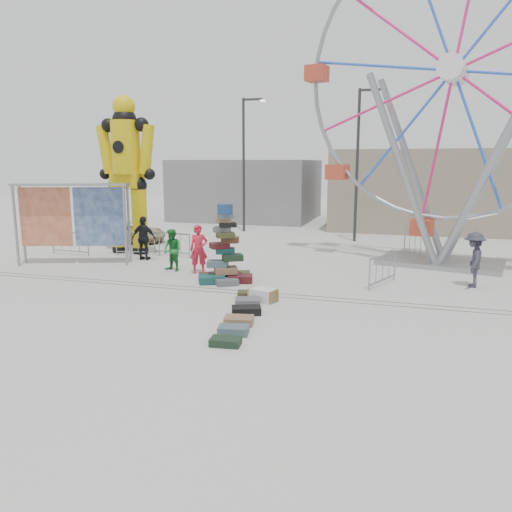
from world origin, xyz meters
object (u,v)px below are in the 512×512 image
(crash_test_dummy, at_px, (127,169))
(pedestrian_red, at_px, (199,249))
(barricade_dummy_c, at_px, (172,244))
(pedestrian_grey, at_px, (474,260))
(lamp_post_right, at_px, (359,158))
(barricade_wheel_front, at_px, (383,270))
(pedestrian_green, at_px, (172,250))
(parked_suv, at_px, (131,232))
(ferris_wheel, at_px, (452,97))
(barricade_dummy_a, at_px, (70,243))
(suitcase_tower, at_px, (225,260))
(banner_scaffold, at_px, (72,204))
(barricade_dummy_b, at_px, (138,244))
(barricade_wheel_back, at_px, (415,245))
(steamer_trunk, at_px, (263,295))
(pedestrian_black, at_px, (144,238))
(lamp_post_left, at_px, (245,158))

(crash_test_dummy, height_order, pedestrian_red, crash_test_dummy)
(barricade_dummy_c, relative_size, pedestrian_grey, 1.05)
(lamp_post_right, xyz_separation_m, barricade_wheel_front, (1.84, -9.83, -3.93))
(barricade_wheel_front, relative_size, pedestrian_green, 1.20)
(parked_suv, bearing_deg, ferris_wheel, -90.94)
(ferris_wheel, relative_size, barricade_dummy_a, 6.88)
(suitcase_tower, distance_m, banner_scaffold, 7.42)
(suitcase_tower, xyz_separation_m, barricade_dummy_b, (-5.61, 3.64, -0.23))
(barricade_wheel_back, bearing_deg, barricade_wheel_front, -38.38)
(steamer_trunk, bearing_deg, pedestrian_red, 154.82)
(suitcase_tower, distance_m, pedestrian_black, 5.56)
(barricade_dummy_b, bearing_deg, barricade_dummy_a, 179.02)
(pedestrian_red, height_order, pedestrian_black, pedestrian_black)
(suitcase_tower, relative_size, parked_suv, 0.72)
(lamp_post_left, bearing_deg, lamp_post_right, -15.95)
(barricade_dummy_b, xyz_separation_m, barricade_dummy_c, (1.53, 0.37, 0.00))
(banner_scaffold, height_order, barricade_dummy_c, banner_scaffold)
(barricade_dummy_a, distance_m, pedestrian_green, 6.37)
(suitcase_tower, xyz_separation_m, pedestrian_black, (-4.80, 2.79, 0.18))
(barricade_dummy_b, bearing_deg, ferris_wheel, -6.27)
(pedestrian_green, bearing_deg, pedestrian_red, 15.83)
(banner_scaffold, distance_m, pedestrian_green, 4.83)
(banner_scaffold, bearing_deg, suitcase_tower, -27.32)
(pedestrian_red, bearing_deg, barricade_dummy_c, 106.33)
(pedestrian_red, bearing_deg, pedestrian_black, 126.92)
(lamp_post_right, height_order, lamp_post_left, same)
(lamp_post_right, distance_m, parked_suv, 12.85)
(barricade_dummy_c, height_order, barricade_wheel_front, same)
(lamp_post_left, bearing_deg, parked_suv, -129.02)
(suitcase_tower, relative_size, barricade_dummy_c, 1.40)
(lamp_post_left, height_order, parked_suv, lamp_post_left)
(ferris_wheel, distance_m, barricade_dummy_b, 14.74)
(barricade_dummy_c, xyz_separation_m, pedestrian_red, (2.64, -3.02, 0.39))
(steamer_trunk, relative_size, barricade_dummy_c, 0.42)
(lamp_post_right, bearing_deg, crash_test_dummy, -145.93)
(lamp_post_left, xyz_separation_m, pedestrian_red, (1.96, -11.90, -3.54))
(lamp_post_left, xyz_separation_m, banner_scaffold, (-3.73, -11.77, -1.94))
(ferris_wheel, xyz_separation_m, parked_suv, (-15.66, 1.65, -6.24))
(barricade_wheel_back, bearing_deg, steamer_trunk, -54.20)
(pedestrian_green, bearing_deg, barricade_dummy_a, -175.54)
(ferris_wheel, distance_m, pedestrian_green, 12.63)
(banner_scaffold, xyz_separation_m, pedestrian_green, (4.51, -0.02, -1.71))
(suitcase_tower, xyz_separation_m, barricade_dummy_a, (-8.70, 2.90, -0.23))
(barricade_wheel_front, bearing_deg, pedestrian_red, 113.25)
(crash_test_dummy, relative_size, barricade_wheel_back, 3.71)
(lamp_post_right, relative_size, lamp_post_left, 1.00)
(banner_scaffold, height_order, pedestrian_green, banner_scaffold)
(pedestrian_red, bearing_deg, steamer_trunk, -66.81)
(pedestrian_black, distance_m, parked_suv, 5.45)
(barricade_wheel_back, height_order, pedestrian_red, pedestrian_red)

